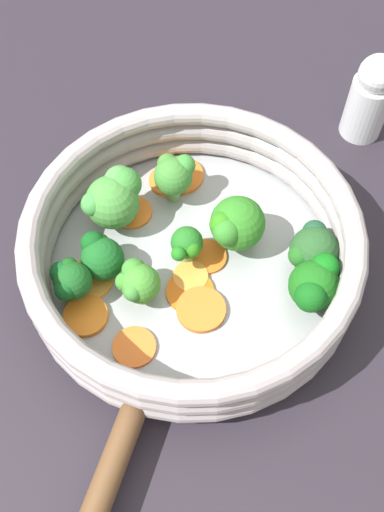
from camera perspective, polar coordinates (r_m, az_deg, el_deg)
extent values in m
plane|color=black|center=(0.54, 0.00, -1.53)|extent=(4.00, 4.00, 0.00)
cylinder|color=#939699|center=(0.53, 0.00, -1.19)|extent=(0.27, 0.27, 0.01)
torus|color=#9B9293|center=(0.52, 0.00, -0.29)|extent=(0.29, 0.29, 0.02)
torus|color=#9B9293|center=(0.50, 0.00, 0.86)|extent=(0.29, 0.29, 0.02)
torus|color=#9B9293|center=(0.49, 0.00, 2.09)|extent=(0.29, 0.29, 0.02)
sphere|color=#96989D|center=(0.49, -8.62, -11.33)|extent=(0.01, 0.01, 0.01)
sphere|color=#93959D|center=(0.47, -0.66, -13.95)|extent=(0.01, 0.01, 0.01)
cylinder|color=orange|center=(0.52, -0.14, -1.98)|extent=(0.04, 0.04, 0.00)
cylinder|color=orange|center=(0.49, -5.53, -8.63)|extent=(0.05, 0.05, 0.00)
cylinder|color=#D85E13|center=(0.51, -0.19, -3.42)|extent=(0.06, 0.06, 0.00)
cylinder|color=orange|center=(0.50, 0.87, -5.12)|extent=(0.05, 0.05, 0.01)
cylinder|color=orange|center=(0.53, 1.54, -0.22)|extent=(0.05, 0.05, 0.00)
cylinder|color=orange|center=(0.51, -9.94, -5.94)|extent=(0.04, 0.04, 0.01)
cylinder|color=orange|center=(0.58, -2.31, 7.18)|extent=(0.05, 0.05, 0.00)
cylinder|color=orange|center=(0.53, -9.77, -2.18)|extent=(0.04, 0.04, 0.00)
cylinder|color=orange|center=(0.56, -5.66, 4.18)|extent=(0.04, 0.04, 0.00)
cylinder|color=orange|center=(0.58, -1.13, 7.68)|extent=(0.06, 0.06, 0.00)
cylinder|color=olive|center=(0.52, 11.15, -3.74)|extent=(0.01, 0.01, 0.01)
sphere|color=#165915|center=(0.50, 11.52, -2.75)|extent=(0.04, 0.04, 0.04)
sphere|color=#0F6013|center=(0.50, 12.55, -1.05)|extent=(0.02, 0.02, 0.02)
sphere|color=#105114|center=(0.49, 11.23, -3.78)|extent=(0.03, 0.03, 0.03)
cylinder|color=#779F58|center=(0.51, -10.95, -3.29)|extent=(0.01, 0.01, 0.02)
sphere|color=#17511C|center=(0.50, -11.29, -2.33)|extent=(0.03, 0.03, 0.03)
sphere|color=#134715|center=(0.50, -11.59, -0.97)|extent=(0.01, 0.01, 0.01)
sphere|color=#104A1E|center=(0.50, -12.31, -1.57)|extent=(0.02, 0.02, 0.02)
sphere|color=#104A1B|center=(0.49, -11.98, -3.19)|extent=(0.02, 0.02, 0.02)
cylinder|color=#7B9850|center=(0.55, -7.33, 3.72)|extent=(0.01, 0.01, 0.02)
sphere|color=#408236|center=(0.53, -7.60, 5.10)|extent=(0.05, 0.05, 0.05)
sphere|color=#367D32|center=(0.53, -6.41, 6.84)|extent=(0.03, 0.03, 0.03)
sphere|color=#458C3F|center=(0.53, -6.89, 7.10)|extent=(0.03, 0.03, 0.03)
sphere|color=#3D8A3C|center=(0.52, -9.38, 4.91)|extent=(0.02, 0.02, 0.02)
cylinder|color=#629253|center=(0.53, 4.33, 1.59)|extent=(0.01, 0.01, 0.02)
sphere|color=#2A721F|center=(0.51, 4.49, 2.95)|extent=(0.05, 0.05, 0.05)
sphere|color=#2E7826|center=(0.50, 3.30, 2.36)|extent=(0.02, 0.02, 0.02)
sphere|color=#2A7416|center=(0.50, 2.67, 3.43)|extent=(0.02, 0.02, 0.02)
cylinder|color=#6F9549|center=(0.53, 11.20, -0.53)|extent=(0.01, 0.01, 0.01)
sphere|color=#214B22|center=(0.52, 11.54, 0.50)|extent=(0.04, 0.04, 0.04)
sphere|color=#194228|center=(0.52, 11.59, 2.21)|extent=(0.02, 0.02, 0.02)
sphere|color=#1C541B|center=(0.51, 10.24, 0.07)|extent=(0.02, 0.02, 0.02)
cylinder|color=#618F51|center=(0.52, -0.86, 0.17)|extent=(0.02, 0.02, 0.02)
sphere|color=#1F651E|center=(0.51, -0.88, 1.12)|extent=(0.03, 0.03, 0.03)
sphere|color=#226620|center=(0.51, -0.12, 1.95)|extent=(0.01, 0.01, 0.01)
sphere|color=#1D6D19|center=(0.50, -1.54, 0.62)|extent=(0.01, 0.01, 0.01)
sphere|color=#256D14|center=(0.51, 0.22, 1.12)|extent=(0.02, 0.02, 0.02)
cylinder|color=#769C53|center=(0.56, -1.76, 6.30)|extent=(0.01, 0.01, 0.02)
sphere|color=#38782E|center=(0.54, -1.82, 7.60)|extent=(0.04, 0.04, 0.04)
sphere|color=#368132|center=(0.54, -0.71, 8.62)|extent=(0.02, 0.02, 0.02)
sphere|color=#3B6E2B|center=(0.55, -2.33, 8.78)|extent=(0.02, 0.02, 0.02)
cylinder|color=#7B9751|center=(0.51, -4.79, -3.52)|extent=(0.02, 0.02, 0.01)
sphere|color=#3D852B|center=(0.49, -4.93, -2.65)|extent=(0.03, 0.03, 0.03)
sphere|color=#357B29|center=(0.50, -5.55, -1.37)|extent=(0.02, 0.02, 0.02)
sphere|color=#368229|center=(0.49, -6.32, -2.60)|extent=(0.02, 0.02, 0.02)
sphere|color=#387C2F|center=(0.49, -5.67, -3.43)|extent=(0.02, 0.02, 0.02)
cylinder|color=#8CB66E|center=(0.52, -8.29, -1.18)|extent=(0.01, 0.01, 0.01)
sphere|color=#15551E|center=(0.51, -8.52, -0.27)|extent=(0.04, 0.04, 0.04)
sphere|color=#0E4B16|center=(0.51, -9.41, 1.20)|extent=(0.02, 0.02, 0.02)
sphere|color=#184C17|center=(0.51, -8.90, 1.12)|extent=(0.02, 0.02, 0.02)
cylinder|color=silver|center=(0.64, 16.29, 13.39)|extent=(0.04, 0.04, 0.06)
sphere|color=silver|center=(0.61, 17.32, 16.21)|extent=(0.04, 0.04, 0.04)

